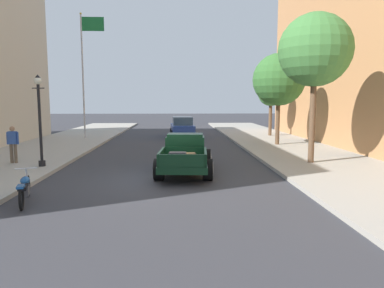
% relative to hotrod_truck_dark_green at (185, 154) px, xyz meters
% --- Properties ---
extents(ground_plane, '(140.00, 140.00, 0.00)m').
position_rel_hotrod_truck_dark_green_xyz_m(ground_plane, '(-0.81, -1.54, -0.75)').
color(ground_plane, '#333338').
extents(sidewalk_right, '(5.50, 64.00, 0.15)m').
position_rel_hotrod_truck_dark_green_xyz_m(sidewalk_right, '(6.44, -1.54, -0.68)').
color(sidewalk_right, '#9E998E').
rests_on(sidewalk_right, ground).
extents(hotrod_truck_dark_green, '(2.40, 5.02, 1.58)m').
position_rel_hotrod_truck_dark_green_xyz_m(hotrod_truck_dark_green, '(0.00, 0.00, 0.00)').
color(hotrod_truck_dark_green, black).
rests_on(hotrod_truck_dark_green, ground).
extents(motorcycle_parked, '(0.79, 2.06, 0.93)m').
position_rel_hotrod_truck_dark_green_xyz_m(motorcycle_parked, '(-4.69, -4.37, -0.31)').
color(motorcycle_parked, black).
rests_on(motorcycle_parked, ground).
extents(car_background_blue, '(2.04, 4.39, 1.65)m').
position_rel_hotrod_truck_dark_green_xyz_m(car_background_blue, '(0.11, 14.22, 0.01)').
color(car_background_blue, '#284293').
rests_on(car_background_blue, ground).
extents(pedestrian_sidewalk_left, '(0.53, 0.22, 1.65)m').
position_rel_hotrod_truck_dark_green_xyz_m(pedestrian_sidewalk_left, '(-7.64, 1.56, 0.33)').
color(pedestrian_sidewalk_left, brown).
rests_on(pedestrian_sidewalk_left, sidewalk_left).
extents(street_lamp_near, '(0.50, 0.32, 3.85)m').
position_rel_hotrod_truck_dark_green_xyz_m(street_lamp_near, '(-6.09, 0.71, 1.63)').
color(street_lamp_near, black).
rests_on(street_lamp_near, sidewalk_left).
extents(flagpole, '(1.74, 0.16, 9.16)m').
position_rel_hotrod_truck_dark_green_xyz_m(flagpole, '(-7.05, 12.59, 5.02)').
color(flagpole, '#B2B2B7').
rests_on(flagpole, sidewalk_left).
extents(street_tree_nearest, '(3.19, 3.19, 6.57)m').
position_rel_hotrod_truck_dark_green_xyz_m(street_tree_nearest, '(5.72, 1.15, 4.35)').
color(street_tree_nearest, brown).
rests_on(street_tree_nearest, sidewalk_right).
extents(street_tree_second, '(3.28, 3.28, 5.74)m').
position_rel_hotrod_truck_dark_green_xyz_m(street_tree_second, '(6.09, 7.87, 3.48)').
color(street_tree_second, brown).
rests_on(street_tree_second, sidewalk_right).
extents(street_tree_third, '(2.04, 2.04, 4.40)m').
position_rel_hotrod_truck_dark_green_xyz_m(street_tree_third, '(7.18, 13.76, 2.74)').
color(street_tree_third, brown).
rests_on(street_tree_third, sidewalk_right).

